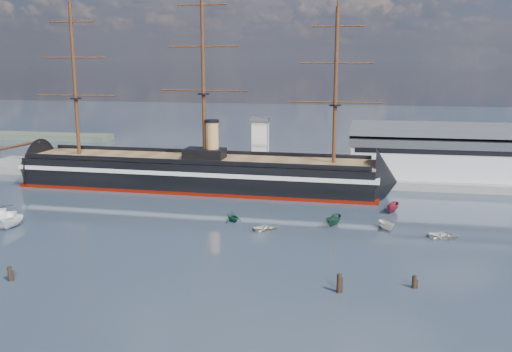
# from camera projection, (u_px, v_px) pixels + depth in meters

# --- Properties ---
(ground) EXTENTS (600.00, 600.00, 0.00)m
(ground) POSITION_uv_depth(u_px,v_px,m) (219.00, 211.00, 123.05)
(ground) COLOR #212C3D
(ground) RESTS_ON ground
(quay) EXTENTS (180.00, 18.00, 2.00)m
(quay) POSITION_uv_depth(u_px,v_px,m) (287.00, 179.00, 155.80)
(quay) COLOR slate
(quay) RESTS_ON ground
(warehouse) EXTENTS (63.00, 21.00, 11.60)m
(warehouse) POSITION_uv_depth(u_px,v_px,m) (471.00, 153.00, 149.09)
(warehouse) COLOR #B7BABC
(warehouse) RESTS_ON ground
(quay_tower) EXTENTS (5.00, 5.00, 15.00)m
(quay_tower) POSITION_uv_depth(u_px,v_px,m) (260.00, 144.00, 152.27)
(quay_tower) COLOR silver
(quay_tower) RESTS_ON ground
(warship) EXTENTS (113.06, 18.28, 53.94)m
(warship) POSITION_uv_depth(u_px,v_px,m) (191.00, 172.00, 143.80)
(warship) COLOR black
(warship) RESTS_ON ground
(motorboat_a) EXTENTS (7.20, 2.85, 2.85)m
(motorboat_a) POSITION_uv_depth(u_px,v_px,m) (13.00, 228.00, 110.32)
(motorboat_a) COLOR white
(motorboat_a) RESTS_ON ground
(motorboat_b) EXTENTS (2.08, 3.20, 1.39)m
(motorboat_b) POSITION_uv_depth(u_px,v_px,m) (266.00, 230.00, 108.73)
(motorboat_b) COLOR beige
(motorboat_b) RESTS_ON ground
(motorboat_c) EXTENTS (6.81, 4.24, 2.56)m
(motorboat_c) POSITION_uv_depth(u_px,v_px,m) (334.00, 226.00, 111.56)
(motorboat_c) COLOR #163B2A
(motorboat_c) RESTS_ON ground
(motorboat_d) EXTENTS (6.22, 6.54, 2.31)m
(motorboat_d) POSITION_uv_depth(u_px,v_px,m) (233.00, 222.00, 114.73)
(motorboat_d) COLOR #164130
(motorboat_d) RESTS_ON ground
(motorboat_e) EXTENTS (1.66, 3.37, 1.52)m
(motorboat_e) POSITION_uv_depth(u_px,v_px,m) (443.00, 238.00, 103.90)
(motorboat_e) COLOR beige
(motorboat_e) RESTS_ON ground
(motorboat_f) EXTENTS (6.58, 4.11, 2.47)m
(motorboat_f) POSITION_uv_depth(u_px,v_px,m) (393.00, 212.00, 121.68)
(motorboat_f) COLOR maroon
(motorboat_f) RESTS_ON ground
(motorboat_g) EXTENTS (6.04, 4.42, 2.28)m
(motorboat_g) POSITION_uv_depth(u_px,v_px,m) (386.00, 231.00, 108.70)
(motorboat_g) COLOR silver
(motorboat_g) RESTS_ON ground
(piling_near_left) EXTENTS (0.64, 0.64, 2.90)m
(piling_near_left) POSITION_uv_depth(u_px,v_px,m) (10.00, 281.00, 84.02)
(piling_near_left) COLOR black
(piling_near_left) RESTS_ON ground
(piling_near_right) EXTENTS (0.64, 0.64, 3.49)m
(piling_near_right) POSITION_uv_depth(u_px,v_px,m) (339.00, 293.00, 79.76)
(piling_near_right) COLOR black
(piling_near_right) RESTS_ON ground
(piling_far_right) EXTENTS (0.64, 0.64, 2.60)m
(piling_far_right) POSITION_uv_depth(u_px,v_px,m) (414.00, 288.00, 81.32)
(piling_far_right) COLOR black
(piling_far_right) RESTS_ON ground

